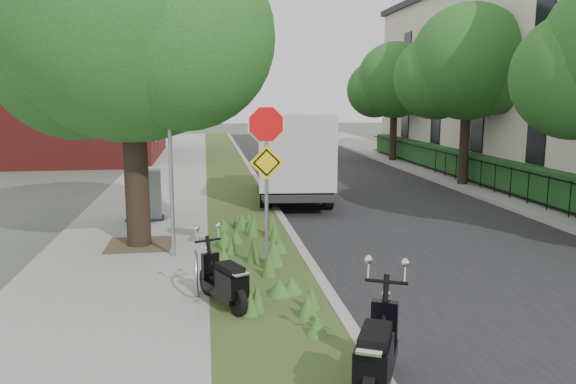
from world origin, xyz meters
The scene contains 20 objects.
ground centered at (0.00, 0.00, 0.00)m, with size 120.00×120.00×0.00m, color #4C5147.
sidewalk_near centered at (-4.25, 10.00, 0.06)m, with size 3.50×60.00×0.12m, color gray.
verge centered at (-1.50, 10.00, 0.06)m, with size 2.00×60.00×0.12m, color #394D21.
kerb_near centered at (-0.50, 10.00, 0.07)m, with size 0.20×60.00×0.13m, color #9E9991.
road centered at (3.00, 10.00, 0.01)m, with size 7.00×60.00×0.01m, color black.
kerb_far centered at (6.50, 10.00, 0.07)m, with size 0.20×60.00×0.13m, color #9E9991.
footpath_far centered at (8.20, 10.00, 0.06)m, with size 3.20×60.00×0.12m, color gray.
street_tree_main centered at (-4.08, 2.86, 4.80)m, with size 6.21×5.54×7.66m.
bare_post centered at (-3.20, 1.80, 2.12)m, with size 0.08×0.08×4.00m.
bike_hoop centered at (-2.70, -0.60, 0.50)m, with size 0.06×0.78×0.77m.
sign_assembly centered at (-1.40, 0.58, 2.33)m, with size 0.94×0.08×3.22m.
fence_far centered at (7.20, 10.00, 0.67)m, with size 0.04×24.00×1.00m.
hedge_far centered at (7.90, 10.00, 0.67)m, with size 1.00×24.00×1.10m, color #1A4418.
brick_building centered at (-9.50, 22.00, 4.21)m, with size 9.40×10.40×8.30m.
far_tree_b centered at (6.94, 10.05, 4.37)m, with size 4.83×4.31×6.56m.
far_tree_c centered at (6.94, 18.04, 3.95)m, with size 4.37×3.89×5.93m.
scooter_near centered at (-2.23, -1.24, 0.47)m, with size 0.76×1.43×0.73m.
scooter_far centered at (-0.71, -4.08, 0.52)m, with size 0.88×1.62×0.83m.
box_truck centered at (0.30, 8.19, 1.59)m, with size 2.62×5.57×2.44m.
utility_cabinet centered at (-4.14, 5.47, 0.75)m, with size 1.02×0.70×1.32m.
Camera 1 is at (-2.50, -9.60, 3.38)m, focal length 35.00 mm.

